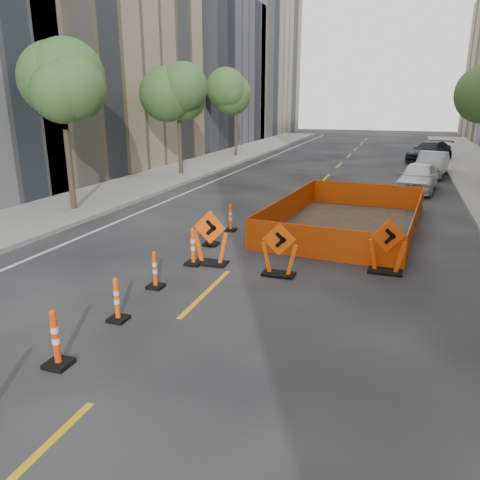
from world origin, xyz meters
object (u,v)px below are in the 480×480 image
at_px(channelizer_4, 117,299).
at_px(channelizer_5, 155,270).
at_px(parked_car_mid, 432,164).
at_px(parked_car_far, 430,152).
at_px(chevron_sign_left, 210,238).
at_px(chevron_sign_center, 279,250).
at_px(channelizer_7, 211,228).
at_px(channelizer_8, 231,217).
at_px(parked_car_near, 418,177).
at_px(chevron_sign_right, 387,246).
at_px(channelizer_6, 193,247).
at_px(channelizer_3, 56,338).

bearing_deg(channelizer_4, channelizer_5, 93.96).
xyz_separation_m(parked_car_mid, parked_car_far, (0.18, 7.19, 0.02)).
distance_m(chevron_sign_left, chevron_sign_center, 2.02).
distance_m(channelizer_4, parked_car_mid, 23.75).
bearing_deg(chevron_sign_left, chevron_sign_center, -5.69).
relative_size(channelizer_7, channelizer_8, 1.16).
bearing_deg(parked_car_near, chevron_sign_right, -86.31).
bearing_deg(channelizer_8, channelizer_6, -86.40).
xyz_separation_m(channelizer_5, chevron_sign_left, (0.62, 2.03, 0.30)).
bearing_deg(channelizer_8, chevron_sign_center, -54.02).
xyz_separation_m(channelizer_7, parked_car_far, (7.38, 24.39, 0.18)).
relative_size(channelizer_8, parked_car_mid, 0.22).
relative_size(channelizer_4, parked_car_mid, 0.22).
bearing_deg(parked_car_mid, channelizer_3, -96.47).
bearing_deg(channelizer_6, channelizer_7, 97.06).
relative_size(chevron_sign_center, parked_car_far, 0.28).
bearing_deg(channelizer_8, chevron_sign_left, -79.01).
height_order(channelizer_8, parked_car_far, parked_car_far).
height_order(chevron_sign_left, parked_car_near, chevron_sign_left).
bearing_deg(chevron_sign_right, channelizer_5, -172.70).
bearing_deg(channelizer_8, parked_car_mid, 64.92).
xyz_separation_m(channelizer_8, parked_car_mid, (7.19, 15.38, 0.24)).
bearing_deg(chevron_sign_right, channelizer_3, -149.65).
height_order(chevron_sign_center, chevron_sign_right, chevron_sign_right).
relative_size(channelizer_3, channelizer_5, 1.12).
bearing_deg(channelizer_5, chevron_sign_left, 72.95).
bearing_deg(channelizer_5, parked_car_far, 75.35).
distance_m(channelizer_7, parked_car_near, 13.34).
height_order(chevron_sign_left, parked_car_mid, chevron_sign_left).
xyz_separation_m(chevron_sign_left, parked_car_far, (6.71, 26.02, -0.03)).
xyz_separation_m(channelizer_3, parked_car_far, (7.21, 31.70, 0.21)).
distance_m(channelizer_3, channelizer_5, 3.66).
height_order(channelizer_4, parked_car_mid, parked_car_mid).
bearing_deg(channelizer_4, chevron_sign_left, 82.68).
distance_m(parked_car_near, parked_car_far, 12.68).
relative_size(channelizer_3, chevron_sign_right, 0.72).
height_order(channelizer_8, parked_car_near, parked_car_near).
relative_size(chevron_sign_left, parked_car_near, 0.36).
bearing_deg(channelizer_7, chevron_sign_center, -34.82).
bearing_deg(parked_car_near, channelizer_5, -103.79).
relative_size(channelizer_4, chevron_sign_right, 0.65).
bearing_deg(chevron_sign_left, parked_car_far, 76.45).
xyz_separation_m(channelizer_3, chevron_sign_left, (0.50, 5.68, 0.24)).
xyz_separation_m(channelizer_8, parked_car_near, (6.32, 9.93, 0.24)).
bearing_deg(chevron_sign_left, channelizer_8, 101.90).
xyz_separation_m(channelizer_7, chevron_sign_center, (2.67, -1.86, 0.15)).
relative_size(channelizer_6, channelizer_7, 0.95).
bearing_deg(channelizer_6, chevron_sign_center, -0.73).
bearing_deg(parked_car_far, channelizer_4, -81.91).
height_order(channelizer_4, parked_car_near, parked_car_near).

